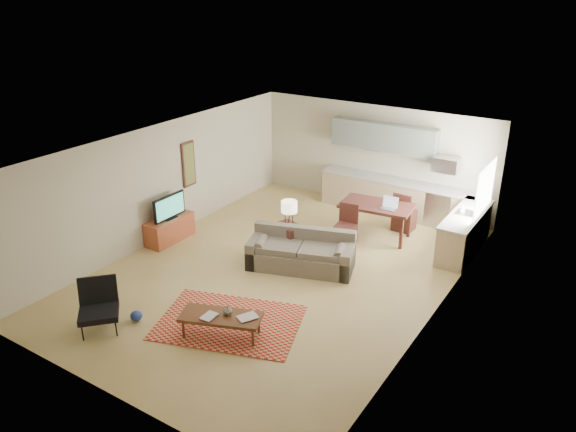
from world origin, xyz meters
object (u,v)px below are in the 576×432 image
Objects in this scene: coffee_table at (221,326)px; console_table at (289,240)px; dining_table at (376,221)px; tv_credenza at (170,229)px; sofa at (301,251)px; armchair at (98,308)px.

console_table is at bearing 80.91° from coffee_table.
tv_credenza is at bearing -151.73° from dining_table.
sofa is 4.21m from armchair.
sofa is 3.31m from tv_credenza.
dining_table is (0.54, 5.09, 0.21)m from coffee_table.
sofa is at bearing 8.57° from tv_credenza.
armchair reaches higher than console_table.
dining_table reaches higher than console_table.
coffee_table is 2.15m from armchair.
sofa is 3.19× the size of console_table.
armchair is at bearing -118.42° from dining_table.
console_table is (-0.68, 3.21, 0.15)m from coffee_table.
sofa reaches higher than tv_credenza.
sofa is at bearing -14.13° from console_table.
coffee_table is at bearing -102.57° from dining_table.
armchair reaches higher than sofa.
tv_credenza is at bearing 124.58° from coffee_table.
coffee_table is 0.85× the size of dining_table.
tv_credenza reaches higher than coffee_table.
dining_table is (1.21, 1.88, 0.06)m from console_table.
armchair is 0.71× the size of tv_credenza.
armchair is at bearing -173.64° from coffee_table.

